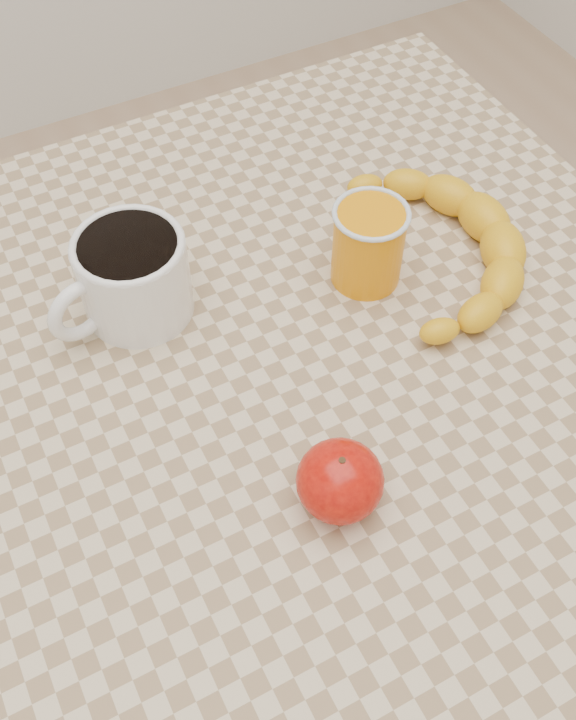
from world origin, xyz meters
name	(u,v)px	position (x,y,z in m)	size (l,w,h in m)	color
ground	(288,646)	(0.00, 0.00, 0.00)	(3.00, 3.00, 0.00)	tan
table	(288,426)	(0.00, 0.00, 0.66)	(0.80, 0.80, 0.75)	#CAB38F
coffee_mug	(131,275)	(-0.09, 0.13, 0.80)	(0.15, 0.12, 0.08)	white
orange_juice_glass	(368,244)	(0.12, 0.07, 0.79)	(0.07, 0.07, 0.08)	orange
apple	(340,481)	(-0.02, -0.13, 0.78)	(0.08, 0.08, 0.06)	#8C0704
banana	(442,246)	(0.19, 0.05, 0.77)	(0.27, 0.32, 0.04)	yellow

